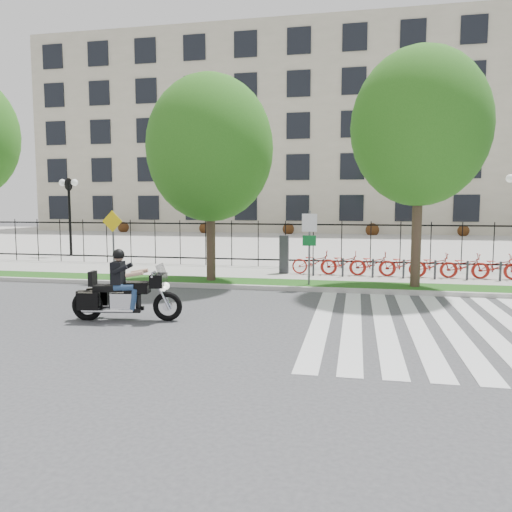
# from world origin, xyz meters

# --- Properties ---
(ground) EXTENTS (120.00, 120.00, 0.00)m
(ground) POSITION_xyz_m (0.00, 0.00, 0.00)
(ground) COLOR #3A3A3D
(ground) RESTS_ON ground
(curb) EXTENTS (60.00, 0.20, 0.15)m
(curb) POSITION_xyz_m (0.00, 4.10, 0.07)
(curb) COLOR #ABA8A1
(curb) RESTS_ON ground
(grass_verge) EXTENTS (60.00, 1.50, 0.15)m
(grass_verge) POSITION_xyz_m (0.00, 4.95, 0.07)
(grass_verge) COLOR #194912
(grass_verge) RESTS_ON ground
(sidewalk) EXTENTS (60.00, 3.50, 0.15)m
(sidewalk) POSITION_xyz_m (0.00, 7.45, 0.07)
(sidewalk) COLOR #ACA8A1
(sidewalk) RESTS_ON ground
(plaza) EXTENTS (80.00, 34.00, 0.10)m
(plaza) POSITION_xyz_m (0.00, 25.00, 0.05)
(plaza) COLOR #ACA8A1
(plaza) RESTS_ON ground
(crosswalk_stripes) EXTENTS (5.70, 8.00, 0.01)m
(crosswalk_stripes) POSITION_xyz_m (4.83, 0.00, 0.01)
(crosswalk_stripes) COLOR silver
(crosswalk_stripes) RESTS_ON ground
(iron_fence) EXTENTS (30.00, 0.06, 2.00)m
(iron_fence) POSITION_xyz_m (0.00, 9.20, 1.15)
(iron_fence) COLOR black
(iron_fence) RESTS_ON sidewalk
(office_building) EXTENTS (60.00, 21.90, 20.15)m
(office_building) POSITION_xyz_m (0.00, 44.92, 9.97)
(office_building) COLOR #ACA48A
(office_building) RESTS_ON ground
(lamp_post_left) EXTENTS (1.06, 0.70, 4.25)m
(lamp_post_left) POSITION_xyz_m (-12.00, 12.00, 3.21)
(lamp_post_left) COLOR black
(lamp_post_left) RESTS_ON ground
(street_tree_1) EXTENTS (4.46, 4.46, 7.23)m
(street_tree_1) POSITION_xyz_m (-2.09, 4.95, 4.80)
(street_tree_1) COLOR #34281C
(street_tree_1) RESTS_ON grass_verge
(street_tree_2) EXTENTS (4.42, 4.42, 7.73)m
(street_tree_2) POSITION_xyz_m (4.94, 4.95, 5.32)
(street_tree_2) COLOR #34281C
(street_tree_2) RESTS_ON grass_verge
(bike_share_station) EXTENTS (11.05, 0.84, 1.50)m
(bike_share_station) POSITION_xyz_m (5.75, 7.20, 0.61)
(bike_share_station) COLOR #2D2D33
(bike_share_station) RESTS_ON sidewalk
(sign_pole_regulatory) EXTENTS (0.50, 0.09, 2.50)m
(sign_pole_regulatory) POSITION_xyz_m (1.46, 4.58, 1.74)
(sign_pole_regulatory) COLOR #59595B
(sign_pole_regulatory) RESTS_ON grass_verge
(sign_pole_warning) EXTENTS (0.78, 0.09, 2.49)m
(sign_pole_warning) POSITION_xyz_m (-5.68, 4.58, 1.74)
(sign_pole_warning) COLOR #59595B
(sign_pole_warning) RESTS_ON grass_verge
(motorcycle_rider) EXTENTS (2.77, 0.99, 2.14)m
(motorcycle_rider) POSITION_xyz_m (-2.54, -0.88, 0.71)
(motorcycle_rider) COLOR black
(motorcycle_rider) RESTS_ON ground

